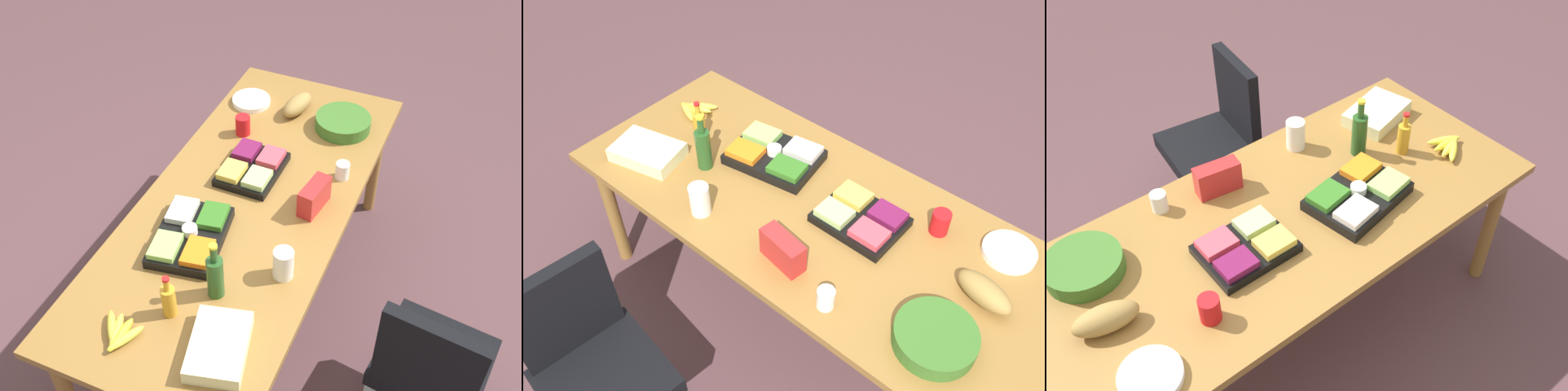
# 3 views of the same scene
# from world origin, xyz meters

# --- Properties ---
(ground_plane) EXTENTS (10.00, 10.00, 0.00)m
(ground_plane) POSITION_xyz_m (0.00, 0.00, 0.00)
(ground_plane) COLOR #53363B
(conference_table) EXTENTS (2.27, 0.98, 0.80)m
(conference_table) POSITION_xyz_m (0.00, 0.00, 0.72)
(conference_table) COLOR olive
(conference_table) RESTS_ON ground
(office_chair) EXTENTS (0.56, 0.56, 0.92)m
(office_chair) POSITION_xyz_m (-0.30, -1.03, 0.35)
(office_chair) COLOR gray
(office_chair) RESTS_ON ground
(red_solo_cup) EXTENTS (0.10, 0.10, 0.11)m
(red_solo_cup) POSITION_xyz_m (0.50, 0.25, 0.85)
(red_solo_cup) COLOR red
(red_solo_cup) RESTS_ON conference_table
(veggie_tray) EXTENTS (0.46, 0.36, 0.09)m
(veggie_tray) POSITION_xyz_m (-0.33, 0.13, 0.83)
(veggie_tray) COLOR black
(veggie_tray) RESTS_ON conference_table
(dressing_bottle) EXTENTS (0.07, 0.07, 0.22)m
(dressing_bottle) POSITION_xyz_m (-0.73, 0.02, 0.88)
(dressing_bottle) COLOR gold
(dressing_bottle) RESTS_ON conference_table
(salad_bowl) EXTENTS (0.38, 0.38, 0.07)m
(salad_bowl) POSITION_xyz_m (0.76, -0.24, 0.83)
(salad_bowl) COLOR #376724
(salad_bowl) RESTS_ON conference_table
(paper_cup) EXTENTS (0.09, 0.09, 0.09)m
(paper_cup) POSITION_xyz_m (0.36, -0.37, 0.84)
(paper_cup) COLOR white
(paper_cup) RESTS_ON conference_table
(fruit_platter) EXTENTS (0.36, 0.28, 0.07)m
(fruit_platter) POSITION_xyz_m (0.22, 0.07, 0.83)
(fruit_platter) COLOR black
(fruit_platter) RESTS_ON conference_table
(mayo_jar) EXTENTS (0.11, 0.11, 0.15)m
(mayo_jar) POSITION_xyz_m (-0.36, -0.33, 0.87)
(mayo_jar) COLOR white
(mayo_jar) RESTS_ON conference_table
(wine_bottle) EXTENTS (0.09, 0.09, 0.30)m
(wine_bottle) POSITION_xyz_m (-0.56, -0.11, 0.91)
(wine_bottle) COLOR #234E1F
(wine_bottle) RESTS_ON conference_table
(sheet_cake) EXTENTS (0.36, 0.29, 0.07)m
(sheet_cake) POSITION_xyz_m (-0.81, -0.25, 0.83)
(sheet_cake) COLOR beige
(sheet_cake) RESTS_ON conference_table
(chip_bag_red) EXTENTS (0.21, 0.11, 0.14)m
(chip_bag_red) POSITION_xyz_m (0.10, -0.31, 0.87)
(chip_bag_red) COLOR red
(chip_bag_red) RESTS_ON conference_table
(paper_plate_stack) EXTENTS (0.27, 0.27, 0.03)m
(paper_plate_stack) POSITION_xyz_m (0.78, 0.32, 0.81)
(paper_plate_stack) COLOR white
(paper_plate_stack) RESTS_ON conference_table
(banana_bunch) EXTENTS (0.19, 0.19, 0.04)m
(banana_bunch) POSITION_xyz_m (-0.91, 0.15, 0.82)
(banana_bunch) COLOR #D5D33F
(banana_bunch) RESTS_ON conference_table
(bread_loaf) EXTENTS (0.26, 0.16, 0.10)m
(bread_loaf) POSITION_xyz_m (0.80, 0.05, 0.85)
(bread_loaf) COLOR olive
(bread_loaf) RESTS_ON conference_table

